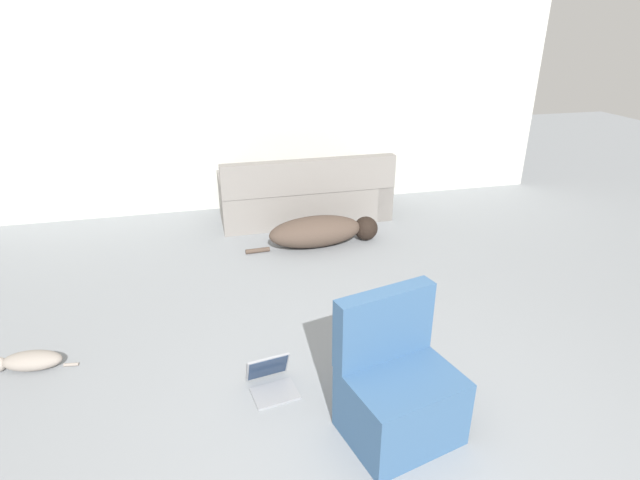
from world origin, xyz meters
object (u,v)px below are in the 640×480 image
Objects in this scene: couch at (305,197)px; cat at (29,361)px; dog at (321,231)px; laptop_open at (271,378)px; side_chair at (397,390)px.

couch reaches higher than cat.
cat is (-2.57, -1.62, -0.10)m from dog.
dog is 4.25× the size of laptop_open.
side_chair is at bearing -48.82° from laptop_open.
dog is 1.72× the size of side_chair.
cat is at bearing 43.07° from couch.
couch is 5.81× the size of laptop_open.
dog is at bearing 71.68° from side_chair.
laptop_open is at bearing 167.83° from cat.
dog is at bearing 58.62° from laptop_open.
couch is at bearing 64.44° from laptop_open.
couch is 2.35× the size of side_chair.
cat is 1.77m from laptop_open.
cat is 0.68× the size of side_chair.
side_chair is (-0.21, -3.63, 0.02)m from couch.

